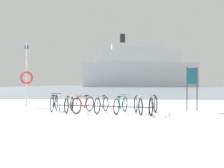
{
  "coord_description": "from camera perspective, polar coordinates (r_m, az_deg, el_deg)",
  "views": [
    {
      "loc": [
        0.43,
        -6.77,
        1.29
      ],
      "look_at": [
        0.03,
        5.43,
        1.25
      ],
      "focal_mm": 33.18,
      "sensor_mm": 36.0,
      "label": 1
    }
  ],
  "objects": [
    {
      "name": "ground",
      "position": [
        60.68,
        1.47,
        -1.1
      ],
      "size": [
        80.0,
        132.0,
        0.08
      ],
      "color": "white"
    },
    {
      "name": "bike_rack",
      "position": [
        9.2,
        -2.77,
        -6.2
      ],
      "size": [
        4.47,
        0.95,
        0.31
      ],
      "color": "#4C5156",
      "rests_on": "ground"
    },
    {
      "name": "bicycle_0",
      "position": [
        10.1,
        -15.61,
        -5.08
      ],
      "size": [
        0.46,
        1.65,
        0.81
      ],
      "color": "black",
      "rests_on": "ground"
    },
    {
      "name": "bicycle_1",
      "position": [
        9.68,
        -11.69,
        -5.43
      ],
      "size": [
        0.46,
        1.68,
        0.76
      ],
      "color": "black",
      "rests_on": "ground"
    },
    {
      "name": "bicycle_2",
      "position": [
        9.33,
        -7.84,
        -5.53
      ],
      "size": [
        0.79,
        1.57,
        0.8
      ],
      "color": "black",
      "rests_on": "ground"
    },
    {
      "name": "bicycle_3",
      "position": [
        9.23,
        -2.85,
        -5.61
      ],
      "size": [
        0.62,
        1.65,
        0.8
      ],
      "color": "black",
      "rests_on": "ground"
    },
    {
      "name": "bicycle_4",
      "position": [
        9.08,
        2.49,
        -5.72
      ],
      "size": [
        0.71,
        1.66,
        0.79
      ],
      "color": "black",
      "rests_on": "ground"
    },
    {
      "name": "bicycle_5",
      "position": [
        8.94,
        7.18,
        -5.74
      ],
      "size": [
        0.46,
        1.66,
        0.82
      ],
      "color": "black",
      "rests_on": "ground"
    },
    {
      "name": "bicycle_6",
      "position": [
        8.9,
        11.34,
        -5.68
      ],
      "size": [
        0.69,
        1.62,
        0.85
      ],
      "color": "black",
      "rests_on": "ground"
    },
    {
      "name": "info_sign",
      "position": [
        10.36,
        21.18,
        0.79
      ],
      "size": [
        0.55,
        0.12,
        2.06
      ],
      "color": "#33383D",
      "rests_on": "ground"
    },
    {
      "name": "rescue_post",
      "position": [
        12.43,
        -22.49,
        2.02
      ],
      "size": [
        0.72,
        0.11,
        3.55
      ],
      "color": "silver",
      "rests_on": "ground"
    },
    {
      "name": "ferry_ship",
      "position": [
        81.92,
        7.17,
        4.07
      ],
      "size": [
        43.73,
        15.05,
        20.5
      ],
      "color": "silver",
      "rests_on": "ground"
    }
  ]
}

